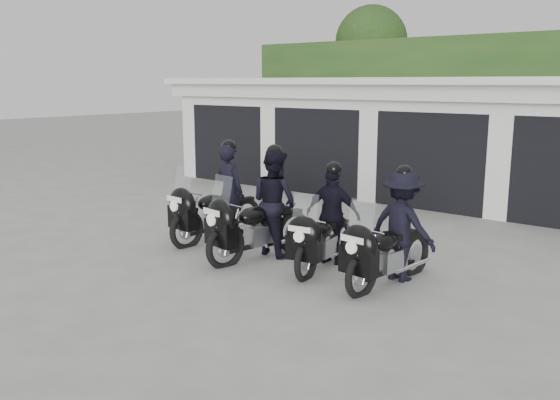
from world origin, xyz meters
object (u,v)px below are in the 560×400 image
Objects in this scene: police_bike_c at (328,222)px; police_bike_d at (396,232)px; police_bike_a at (217,200)px; police_bike_b at (266,209)px.

police_bike_d is at bearing -10.70° from police_bike_c.
police_bike_d is (1.19, -0.04, 0.03)m from police_bike_c.
police_bike_b is (1.38, -0.27, 0.06)m from police_bike_a.
police_bike_a is 3.68m from police_bike_d.
police_bike_a is 2.49m from police_bike_c.
police_bike_b is at bearing -178.36° from police_bike_c.
police_bike_b is 2.30m from police_bike_d.
police_bike_a is 0.99× the size of police_bike_b.
police_bike_d is (3.68, -0.11, 0.00)m from police_bike_a.
police_bike_d is (2.30, 0.16, -0.06)m from police_bike_b.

